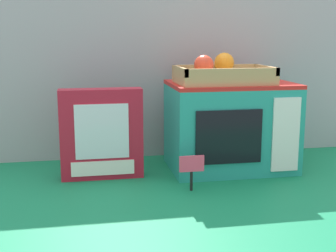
{
  "coord_description": "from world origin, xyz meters",
  "views": [
    {
      "loc": [
        -0.28,
        -1.37,
        0.43
      ],
      "look_at": [
        -0.02,
        -0.0,
        0.15
      ],
      "focal_mm": 49.57,
      "sensor_mm": 36.0,
      "label": 1
    }
  ],
  "objects_px": {
    "toy_microwave": "(230,126)",
    "price_sign": "(192,167)",
    "food_groups_crate": "(222,75)",
    "cookie_set_box": "(102,134)"
  },
  "relations": [
    {
      "from": "toy_microwave",
      "to": "price_sign",
      "type": "height_order",
      "value": "toy_microwave"
    },
    {
      "from": "food_groups_crate",
      "to": "cookie_set_box",
      "type": "distance_m",
      "value": 0.41
    },
    {
      "from": "food_groups_crate",
      "to": "price_sign",
      "type": "distance_m",
      "value": 0.33
    },
    {
      "from": "toy_microwave",
      "to": "cookie_set_box",
      "type": "relative_size",
      "value": 1.42
    },
    {
      "from": "cookie_set_box",
      "to": "price_sign",
      "type": "xyz_separation_m",
      "value": [
        0.24,
        -0.17,
        -0.07
      ]
    },
    {
      "from": "cookie_set_box",
      "to": "toy_microwave",
      "type": "bearing_deg",
      "value": 3.94
    },
    {
      "from": "food_groups_crate",
      "to": "cookie_set_box",
      "type": "height_order",
      "value": "food_groups_crate"
    },
    {
      "from": "price_sign",
      "to": "cookie_set_box",
      "type": "bearing_deg",
      "value": 144.69
    },
    {
      "from": "food_groups_crate",
      "to": "price_sign",
      "type": "bearing_deg",
      "value": -127.04
    },
    {
      "from": "cookie_set_box",
      "to": "price_sign",
      "type": "height_order",
      "value": "cookie_set_box"
    }
  ]
}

